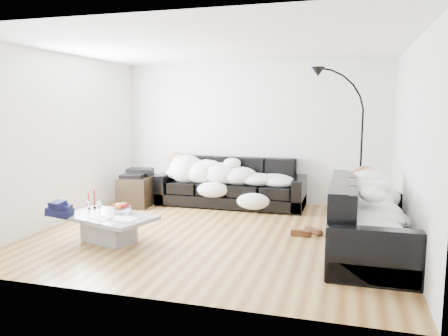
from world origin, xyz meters
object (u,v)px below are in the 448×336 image
(av_cabinet, at_px, (138,191))
(shoes, at_px, (306,232))
(candle_right, at_px, (94,199))
(stereo, at_px, (137,173))
(wine_glass_b, at_px, (88,207))
(sofa_back, at_px, (231,182))
(coffee_table, at_px, (109,228))
(sleeper_right, at_px, (371,201))
(wine_glass_c, at_px, (100,209))
(wine_glass_a, at_px, (99,207))
(fruit_bowl, at_px, (123,208))
(sleeper_back, at_px, (230,171))
(sofa_right, at_px, (370,218))
(floor_lamp, at_px, (361,150))
(candle_left, at_px, (89,202))

(av_cabinet, bearing_deg, shoes, -24.13)
(candle_right, relative_size, stereo, 0.60)
(wine_glass_b, bearing_deg, sofa_back, 61.71)
(shoes, bearing_deg, coffee_table, -145.83)
(sleeper_right, bearing_deg, shoes, 55.70)
(wine_glass_c, height_order, av_cabinet, av_cabinet)
(wine_glass_a, height_order, av_cabinet, av_cabinet)
(sleeper_right, bearing_deg, fruit_bowl, 95.10)
(sleeper_right, height_order, av_cabinet, sleeper_right)
(sleeper_back, xyz_separation_m, wine_glass_c, (-1.11, -2.52, -0.20))
(sofa_back, xyz_separation_m, candle_right, (-1.40, -2.23, 0.06))
(coffee_table, xyz_separation_m, candle_right, (-0.39, 0.29, 0.31))
(sofa_right, relative_size, shoes, 5.33)
(coffee_table, bearing_deg, sofa_back, 68.13)
(floor_lamp, bearing_deg, stereo, 179.60)
(sleeper_back, xyz_separation_m, stereo, (-1.65, -0.39, -0.04))
(sleeper_right, distance_m, floor_lamp, 2.09)
(candle_left, bearing_deg, wine_glass_c, -38.49)
(candle_right, distance_m, av_cabinet, 1.82)
(sofa_right, xyz_separation_m, wine_glass_b, (-3.66, -0.43, -0.01))
(shoes, distance_m, floor_lamp, 1.96)
(candle_right, bearing_deg, sofa_right, 2.59)
(wine_glass_c, relative_size, stereo, 0.39)
(sofa_right, xyz_separation_m, sleeper_right, (0.00, -0.00, 0.20))
(candle_left, bearing_deg, sleeper_back, 57.10)
(coffee_table, distance_m, fruit_bowl, 0.33)
(av_cabinet, bearing_deg, wine_glass_c, -81.36)
(sofa_back, relative_size, sleeper_back, 1.18)
(sleeper_back, relative_size, sleeper_right, 1.18)
(wine_glass_a, relative_size, stereo, 0.35)
(sleeper_right, distance_m, fruit_bowl, 3.23)
(sleeper_right, height_order, stereo, sleeper_right)
(candle_right, xyz_separation_m, floor_lamp, (3.64, 2.22, 0.59))
(wine_glass_a, bearing_deg, sleeper_right, 5.54)
(sofa_right, height_order, wine_glass_b, sofa_right)
(floor_lamp, bearing_deg, wine_glass_a, -152.02)
(sofa_back, xyz_separation_m, wine_glass_a, (-1.23, -2.41, 0.00))
(fruit_bowl, relative_size, candle_left, 1.04)
(sofa_back, height_order, wine_glass_a, sofa_back)
(wine_glass_a, xyz_separation_m, candle_right, (-0.18, 0.18, 0.05))
(sleeper_back, relative_size, candle_left, 10.14)
(sofa_back, xyz_separation_m, sleeper_right, (2.31, -2.07, 0.22))
(sleeper_back, distance_m, stereo, 1.69)
(shoes, height_order, stereo, stereo)
(candle_right, distance_m, floor_lamp, 4.30)
(sleeper_right, bearing_deg, candle_right, 92.59)
(sofa_back, bearing_deg, candle_left, -122.33)
(coffee_table, bearing_deg, stereo, 106.85)
(sleeper_back, xyz_separation_m, av_cabinet, (-1.65, -0.39, -0.38))
(sofa_back, height_order, stereo, sofa_back)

